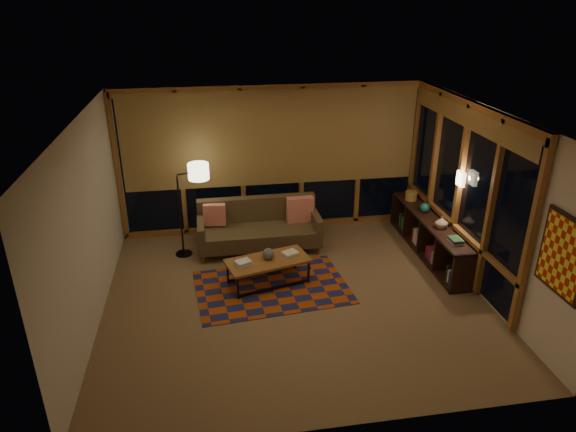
{
  "coord_description": "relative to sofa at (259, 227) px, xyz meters",
  "views": [
    {
      "loc": [
        -1.14,
        -6.36,
        4.18
      ],
      "look_at": [
        -0.09,
        0.11,
        1.27
      ],
      "focal_mm": 32.0,
      "sensor_mm": 36.0,
      "label": 1
    }
  ],
  "objects": [
    {
      "name": "floor",
      "position": [
        0.35,
        -1.61,
        -0.42
      ],
      "size": [
        5.5,
        5.0,
        0.01
      ],
      "primitive_type": "cube",
      "color": "olive",
      "rests_on": "ground"
    },
    {
      "name": "ceiling",
      "position": [
        0.35,
        -1.61,
        2.28
      ],
      "size": [
        5.5,
        5.0,
        0.01
      ],
      "primitive_type": "cube",
      "color": "beige",
      "rests_on": "walls"
    },
    {
      "name": "walls",
      "position": [
        0.35,
        -1.61,
        0.93
      ],
      "size": [
        5.51,
        5.01,
        2.7
      ],
      "color": "beige",
      "rests_on": "floor"
    },
    {
      "name": "window_wall_back",
      "position": [
        0.35,
        0.82,
        0.93
      ],
      "size": [
        5.3,
        0.16,
        2.6
      ],
      "primitive_type": null,
      "color": "brown",
      "rests_on": "walls"
    },
    {
      "name": "window_wall_right",
      "position": [
        3.03,
        -1.01,
        0.93
      ],
      "size": [
        0.16,
        3.7,
        2.6
      ],
      "primitive_type": null,
      "color": "brown",
      "rests_on": "walls"
    },
    {
      "name": "wall_art",
      "position": [
        3.06,
        -3.46,
        1.03
      ],
      "size": [
        0.06,
        0.74,
        0.94
      ],
      "primitive_type": null,
      "color": "red",
      "rests_on": "walls"
    },
    {
      "name": "wall_sconce",
      "position": [
        2.97,
        -1.16,
        1.13
      ],
      "size": [
        0.12,
        0.18,
        0.22
      ],
      "primitive_type": null,
      "color": "#FFEDBC",
      "rests_on": "walls"
    },
    {
      "name": "sofa",
      "position": [
        0.0,
        0.0,
        0.0
      ],
      "size": [
        2.08,
        0.86,
        0.85
      ],
      "primitive_type": null,
      "rotation": [
        0.0,
        0.0,
        0.01
      ],
      "color": "#473821",
      "rests_on": "floor"
    },
    {
      "name": "pillow_left",
      "position": [
        -0.75,
        0.16,
        0.19
      ],
      "size": [
        0.39,
        0.17,
        0.38
      ],
      "primitive_type": null,
      "rotation": [
        0.0,
        0.0,
        -0.12
      ],
      "color": "red",
      "rests_on": "sofa"
    },
    {
      "name": "pillow_right",
      "position": [
        0.74,
        0.14,
        0.23
      ],
      "size": [
        0.47,
        0.18,
        0.46
      ],
      "primitive_type": null,
      "rotation": [
        0.0,
        0.0,
        0.05
      ],
      "color": "red",
      "rests_on": "sofa"
    },
    {
      "name": "area_rug",
      "position": [
        0.04,
        -1.29,
        -0.42
      ],
      "size": [
        2.41,
        1.73,
        0.01
      ],
      "primitive_type": "cube",
      "rotation": [
        0.0,
        0.0,
        0.1
      ],
      "color": "#A73E10",
      "rests_on": "floor"
    },
    {
      "name": "coffee_table",
      "position": [
        0.01,
        -1.16,
        -0.22
      ],
      "size": [
        1.35,
        0.87,
        0.42
      ],
      "primitive_type": null,
      "rotation": [
        0.0,
        0.0,
        0.26
      ],
      "color": "brown",
      "rests_on": "floor"
    },
    {
      "name": "book_stack_a",
      "position": [
        -0.37,
        -1.24,
        0.03
      ],
      "size": [
        0.29,
        0.27,
        0.07
      ],
      "primitive_type": null,
      "rotation": [
        0.0,
        0.0,
        0.42
      ],
      "color": "silver",
      "rests_on": "coffee_table"
    },
    {
      "name": "book_stack_b",
      "position": [
        0.37,
        -1.03,
        0.02
      ],
      "size": [
        0.32,
        0.29,
        0.05
      ],
      "primitive_type": null,
      "rotation": [
        0.0,
        0.0,
        0.46
      ],
      "color": "silver",
      "rests_on": "coffee_table"
    },
    {
      "name": "ceramic_pot",
      "position": [
        0.02,
        -1.13,
        0.08
      ],
      "size": [
        0.19,
        0.19,
        0.18
      ],
      "primitive_type": "sphere",
      "rotation": [
        0.0,
        0.0,
        0.04
      ],
      "color": "#27282F",
      "rests_on": "coffee_table"
    },
    {
      "name": "floor_lamp",
      "position": [
        -1.31,
        0.03,
        0.37
      ],
      "size": [
        0.61,
        0.5,
        1.58
      ],
      "primitive_type": null,
      "rotation": [
        0.0,
        0.0,
        0.33
      ],
      "color": "black",
      "rests_on": "floor"
    },
    {
      "name": "bookshelf",
      "position": [
        2.84,
        -0.61,
        -0.1
      ],
      "size": [
        0.4,
        2.61,
        0.65
      ],
      "primitive_type": null,
      "color": "#311A14",
      "rests_on": "floor"
    },
    {
      "name": "basket",
      "position": [
        2.82,
        0.25,
        0.31
      ],
      "size": [
        0.26,
        0.26,
        0.16
      ],
      "primitive_type": "cylinder",
      "rotation": [
        0.0,
        0.0,
        -0.23
      ],
      "color": "#AE893C",
      "rests_on": "bookshelf"
    },
    {
      "name": "teal_bowl",
      "position": [
        2.84,
        -0.32,
        0.31
      ],
      "size": [
        0.2,
        0.2,
        0.17
      ],
      "primitive_type": "sphere",
      "rotation": [
        0.0,
        0.0,
        -0.25
      ],
      "color": "#196666",
      "rests_on": "bookshelf"
    },
    {
      "name": "vase",
      "position": [
        2.84,
        -0.99,
        0.33
      ],
      "size": [
        0.22,
        0.22,
        0.21
      ],
      "primitive_type": "imported",
      "rotation": [
        0.0,
        0.0,
        -0.12
      ],
      "color": "tan",
      "rests_on": "bookshelf"
    },
    {
      "name": "shelf_book_stack",
      "position": [
        2.84,
        -1.5,
        0.27
      ],
      "size": [
        0.24,
        0.29,
        0.07
      ],
      "primitive_type": null,
      "rotation": [
        0.0,
        0.0,
        0.29
      ],
      "color": "silver",
      "rests_on": "bookshelf"
    }
  ]
}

